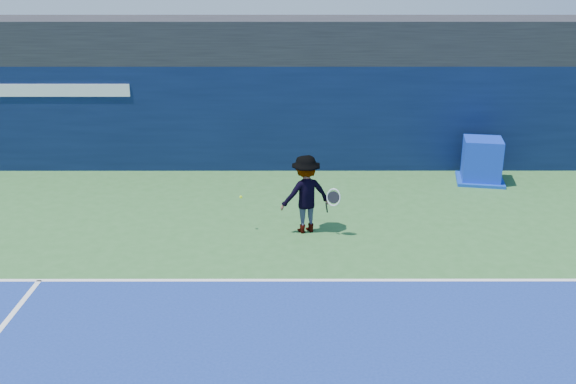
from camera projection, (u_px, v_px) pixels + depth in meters
name	position (u px, v px, depth m)	size (l,w,h in m)	color
ground	(312.00, 376.00, 9.16)	(80.00, 80.00, 0.00)	#30662E
baseline	(306.00, 280.00, 11.99)	(24.00, 0.10, 0.01)	white
stadium_band	(299.00, 39.00, 18.86)	(36.00, 3.00, 1.20)	black
back_wall_assembly	(300.00, 116.00, 18.60)	(36.00, 1.03, 3.00)	#091536
equipment_cart	(481.00, 162.00, 17.52)	(1.46, 1.46, 1.20)	#0D2AB7
tennis_player	(306.00, 194.00, 14.02)	(1.39, 0.99, 1.74)	white
tennis_ball	(241.00, 197.00, 14.05)	(0.07, 0.07, 0.07)	#A9D517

